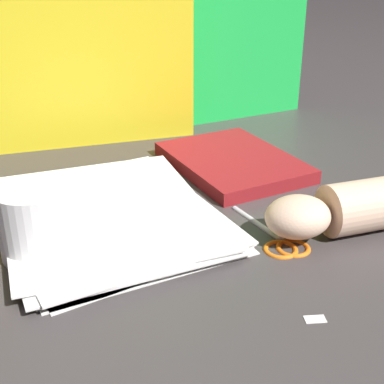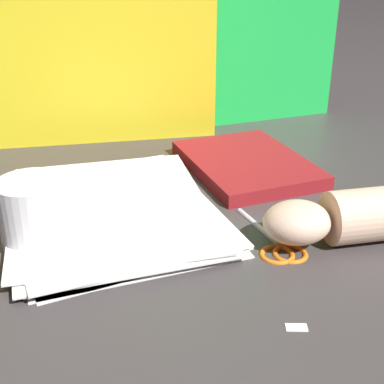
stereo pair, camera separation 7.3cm
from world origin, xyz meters
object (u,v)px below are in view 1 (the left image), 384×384
object	(u,v)px
book_closed	(233,162)
scissors	(280,236)
paper_stack	(108,216)
mug	(35,222)
hand_forearm	(372,204)

from	to	relation	value
book_closed	scissors	world-z (taller)	book_closed
paper_stack	mug	world-z (taller)	mug
paper_stack	hand_forearm	world-z (taller)	hand_forearm
hand_forearm	book_closed	bearing A→B (deg)	103.47
hand_forearm	mug	xyz separation A→B (m)	(-0.44, 0.14, 0.01)
mug	book_closed	bearing A→B (deg)	20.56
paper_stack	mug	xyz separation A→B (m)	(-0.11, -0.05, 0.04)
paper_stack	scissors	bearing A→B (deg)	-37.99
book_closed	scissors	size ratio (longest dim) A/B	1.60
scissors	hand_forearm	xyz separation A→B (m)	(0.13, -0.03, 0.03)
book_closed	hand_forearm	bearing A→B (deg)	-76.53
paper_stack	book_closed	size ratio (longest dim) A/B	1.43
hand_forearm	mug	distance (m)	0.46
book_closed	mug	bearing A→B (deg)	-159.44
paper_stack	hand_forearm	bearing A→B (deg)	-29.00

